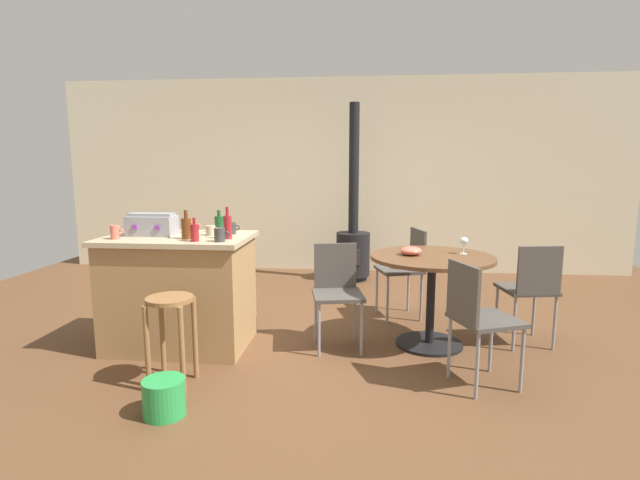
{
  "coord_description": "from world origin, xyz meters",
  "views": [
    {
      "loc": [
        0.38,
        -3.87,
        1.51
      ],
      "look_at": [
        -0.01,
        0.04,
        0.89
      ],
      "focal_mm": 26.88,
      "sensor_mm": 36.0,
      "label": 1
    }
  ],
  "objects": [
    {
      "name": "ground_plane",
      "position": [
        0.0,
        0.0,
        0.0
      ],
      "size": [
        8.8,
        8.8,
        0.0
      ],
      "primitive_type": "plane",
      "color": "brown"
    },
    {
      "name": "back_wall",
      "position": [
        0.0,
        2.97,
        1.35
      ],
      "size": [
        8.0,
        0.1,
        2.7
      ],
      "primitive_type": "cube",
      "color": "beige",
      "rests_on": "ground_plane"
    },
    {
      "name": "wooden_stool",
      "position": [
        -0.94,
        -0.85,
        0.45
      ],
      "size": [
        0.32,
        0.32,
        0.63
      ],
      "color": "olive",
      "rests_on": "ground_plane"
    },
    {
      "name": "folding_chair_right",
      "position": [
        0.77,
        0.83,
        0.53
      ],
      "size": [
        0.5,
        0.5,
        0.88
      ],
      "color": "#47423D",
      "rests_on": "ground_plane"
    },
    {
      "name": "wine_glass",
      "position": [
        1.19,
        0.18,
        0.87
      ],
      "size": [
        0.07,
        0.07,
        0.14
      ],
      "color": "silver",
      "rests_on": "dining_table"
    },
    {
      "name": "cup_3",
      "position": [
        -1.58,
        -0.34,
        0.99
      ],
      "size": [
        0.11,
        0.07,
        0.11
      ],
      "color": "#DB6651",
      "rests_on": "kitchen_island"
    },
    {
      "name": "toolbox",
      "position": [
        -1.39,
        -0.11,
        1.02
      ],
      "size": [
        0.38,
        0.22,
        0.18
      ],
      "color": "gray",
      "rests_on": "kitchen_island"
    },
    {
      "name": "cup_4",
      "position": [
        -0.73,
        -0.38,
        0.98
      ],
      "size": [
        0.12,
        0.08,
        0.1
      ],
      "color": "#383838",
      "rests_on": "kitchen_island"
    },
    {
      "name": "bottle_2",
      "position": [
        -1.03,
        -0.28,
        1.02
      ],
      "size": [
        0.08,
        0.08,
        0.23
      ],
      "color": "#603314",
      "rests_on": "kitchen_island"
    },
    {
      "name": "cup_1",
      "position": [
        -1.1,
        0.05,
        0.99
      ],
      "size": [
        0.12,
        0.08,
        0.11
      ],
      "color": "#DB6651",
      "rests_on": "kitchen_island"
    },
    {
      "name": "bottle_0",
      "position": [
        -0.71,
        -0.23,
        1.03
      ],
      "size": [
        0.06,
        0.06,
        0.25
      ],
      "color": "maroon",
      "rests_on": "kitchen_island"
    },
    {
      "name": "wood_stove",
      "position": [
        0.2,
        2.34,
        0.54
      ],
      "size": [
        0.44,
        0.45,
        2.28
      ],
      "color": "black",
      "rests_on": "ground_plane"
    },
    {
      "name": "serving_bowl",
      "position": [
        0.74,
        0.09,
        0.8
      ],
      "size": [
        0.18,
        0.18,
        0.07
      ],
      "primitive_type": "ellipsoid",
      "color": "#DB6651",
      "rests_on": "dining_table"
    },
    {
      "name": "cup_0",
      "position": [
        -0.9,
        -0.07,
        0.97
      ],
      "size": [
        0.11,
        0.08,
        0.08
      ],
      "color": "tan",
      "rests_on": "kitchen_island"
    },
    {
      "name": "plastic_bucket",
      "position": [
        -0.83,
        -1.26,
        0.11
      ],
      "size": [
        0.25,
        0.25,
        0.23
      ],
      "primitive_type": "cylinder",
      "color": "green",
      "rests_on": "ground_plane"
    },
    {
      "name": "dining_table",
      "position": [
        0.92,
        0.07,
        0.59
      ],
      "size": [
        1.01,
        1.01,
        0.77
      ],
      "color": "black",
      "rests_on": "ground_plane"
    },
    {
      "name": "cup_2",
      "position": [
        -0.75,
        0.02,
        0.98
      ],
      "size": [
        0.11,
        0.07,
        0.1
      ],
      "color": "#383838",
      "rests_on": "kitchen_island"
    },
    {
      "name": "folding_chair_left",
      "position": [
        1.73,
        0.13,
        0.52
      ],
      "size": [
        0.46,
        0.46,
        0.87
      ],
      "color": "#47423D",
      "rests_on": "ground_plane"
    },
    {
      "name": "bottle_1",
      "position": [
        -0.92,
        -0.39,
        1.0
      ],
      "size": [
        0.06,
        0.06,
        0.18
      ],
      "color": "maroon",
      "rests_on": "kitchen_island"
    },
    {
      "name": "folding_chair_far",
      "position": [
        1.13,
        -0.67,
        0.51
      ],
      "size": [
        0.52,
        0.52,
        0.87
      ],
      "color": "#47423D",
      "rests_on": "ground_plane"
    },
    {
      "name": "bottle_3",
      "position": [
        -0.89,
        0.13,
        1.01
      ],
      "size": [
        0.08,
        0.08,
        0.19
      ],
      "color": "#194C23",
      "rests_on": "kitchen_island"
    },
    {
      "name": "folding_chair_near",
      "position": [
        0.14,
        -0.0,
        0.5
      ],
      "size": [
        0.47,
        0.47,
        0.85
      ],
      "color": "#47423D",
      "rests_on": "ground_plane"
    },
    {
      "name": "kitchen_island",
      "position": [
        -1.16,
        -0.13,
        0.47
      ],
      "size": [
        1.17,
        0.79,
        0.93
      ],
      "color": "#A37A4C",
      "rests_on": "ground_plane"
    }
  ]
}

